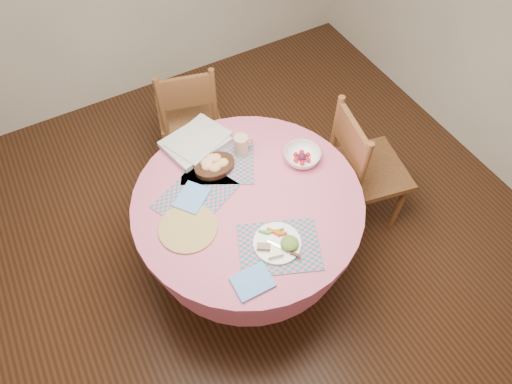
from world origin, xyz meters
TOP-DOWN VIEW (x-y plane):
  - ground at (0.00, 0.00)m, footprint 4.00×4.00m
  - room_envelope at (0.00, 0.00)m, footprint 4.01×4.01m
  - dining_table at (0.00, 0.00)m, footprint 1.24×1.24m
  - chair_right at (0.82, 0.02)m, footprint 0.51×0.53m
  - chair_back at (0.08, 1.03)m, footprint 0.51×0.50m
  - placemat_front at (-0.00, -0.33)m, footprint 0.48×0.43m
  - placemat_left at (-0.23, 0.15)m, footprint 0.49×0.44m
  - placemat_back at (-0.03, 0.29)m, footprint 0.49×0.45m
  - wicker_trivet at (-0.35, -0.01)m, footprint 0.30×0.30m
  - napkin_near at (-0.21, -0.43)m, footprint 0.18×0.14m
  - napkin_far at (-0.26, 0.14)m, footprint 0.23×0.22m
  - dinner_plate at (0.00, -0.32)m, footprint 0.24×0.24m
  - bread_bowl at (-0.06, 0.27)m, footprint 0.23×0.23m
  - latte_mug at (0.13, 0.30)m, footprint 0.12×0.08m
  - fruit_bowl at (0.39, 0.09)m, footprint 0.21×0.21m
  - newspaper_stack at (-0.08, 0.48)m, footprint 0.41×0.35m

SIDE VIEW (x-z plane):
  - ground at x=0.00m, z-range 0.00..0.00m
  - chair_back at x=0.08m, z-range 0.02..0.93m
  - chair_right at x=0.82m, z-range 0.02..0.99m
  - dining_table at x=0.00m, z-range 0.18..0.93m
  - placemat_front at x=0.00m, z-range 0.75..0.76m
  - placemat_left at x=-0.23m, z-range 0.75..0.76m
  - placemat_back at x=-0.03m, z-range 0.75..0.76m
  - wicker_trivet at x=-0.35m, z-range 0.75..0.76m
  - napkin_near at x=-0.21m, z-range 0.75..0.76m
  - napkin_far at x=-0.26m, z-range 0.76..0.77m
  - dinner_plate at x=0.00m, z-range 0.75..0.80m
  - newspaper_stack at x=-0.08m, z-range 0.76..0.80m
  - fruit_bowl at x=0.39m, z-range 0.75..0.81m
  - bread_bowl at x=-0.06m, z-range 0.75..0.83m
  - latte_mug at x=0.13m, z-range 0.76..0.88m
  - room_envelope at x=0.00m, z-range 0.36..3.07m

